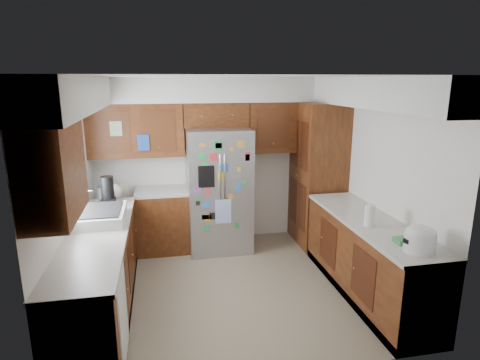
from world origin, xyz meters
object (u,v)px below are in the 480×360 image
pantry (317,175)px  fridge (219,190)px  rice_cooker (420,238)px  paper_towel (370,215)px

pantry → fridge: pantry is taller
pantry → rice_cooker: size_ratio=7.34×
rice_cooker → pantry: bearing=90.0°
rice_cooker → paper_towel: rice_cooker is taller
pantry → fridge: bearing=177.9°
pantry → fridge: 1.51m
fridge → pantry: bearing=-2.1°
fridge → rice_cooker: fridge is taller
rice_cooker → paper_towel: 0.72m
fridge → paper_towel: size_ratio=7.48×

